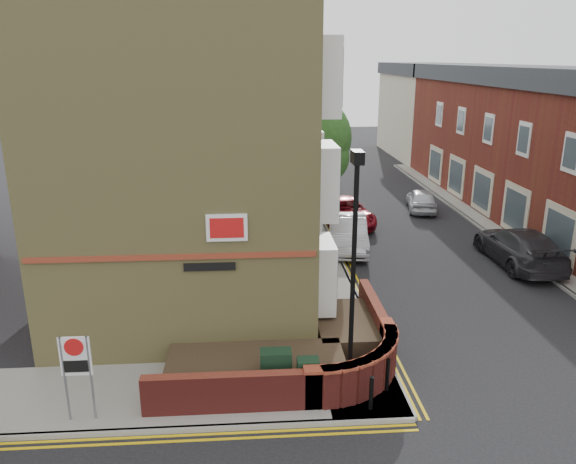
# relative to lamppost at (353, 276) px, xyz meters

# --- Properties ---
(ground) EXTENTS (120.00, 120.00, 0.00)m
(ground) POSITION_rel_lamppost_xyz_m (-1.60, -1.20, -3.34)
(ground) COLOR black
(ground) RESTS_ON ground
(pavement_corner) EXTENTS (13.00, 3.00, 0.12)m
(pavement_corner) POSITION_rel_lamppost_xyz_m (-5.10, 0.30, -3.28)
(pavement_corner) COLOR gray
(pavement_corner) RESTS_ON ground
(pavement_main) EXTENTS (2.00, 32.00, 0.12)m
(pavement_main) POSITION_rel_lamppost_xyz_m (0.40, 14.80, -3.28)
(pavement_main) COLOR gray
(pavement_main) RESTS_ON ground
(pavement_far) EXTENTS (4.00, 40.00, 0.12)m
(pavement_far) POSITION_rel_lamppost_xyz_m (11.40, 11.80, -3.28)
(pavement_far) COLOR gray
(pavement_far) RESTS_ON ground
(kerb_side) EXTENTS (13.00, 0.15, 0.12)m
(kerb_side) POSITION_rel_lamppost_xyz_m (-5.10, -1.20, -3.28)
(kerb_side) COLOR gray
(kerb_side) RESTS_ON ground
(kerb_main_near) EXTENTS (0.15, 32.00, 0.12)m
(kerb_main_near) POSITION_rel_lamppost_xyz_m (1.40, 14.80, -3.28)
(kerb_main_near) COLOR gray
(kerb_main_near) RESTS_ON ground
(kerb_main_far) EXTENTS (0.15, 40.00, 0.12)m
(kerb_main_far) POSITION_rel_lamppost_xyz_m (9.40, 11.80, -3.28)
(kerb_main_far) COLOR gray
(kerb_main_far) RESTS_ON ground
(yellow_lines_side) EXTENTS (13.00, 0.28, 0.01)m
(yellow_lines_side) POSITION_rel_lamppost_xyz_m (-5.10, -1.45, -3.34)
(yellow_lines_side) COLOR gold
(yellow_lines_side) RESTS_ON ground
(yellow_lines_main) EXTENTS (0.28, 32.00, 0.01)m
(yellow_lines_main) POSITION_rel_lamppost_xyz_m (1.65, 14.80, -3.34)
(yellow_lines_main) COLOR gold
(yellow_lines_main) RESTS_ON ground
(corner_building) EXTENTS (8.95, 10.40, 13.60)m
(corner_building) POSITION_rel_lamppost_xyz_m (-4.44, 6.80, 2.88)
(corner_building) COLOR #9E9154
(corner_building) RESTS_ON ground
(garden_wall) EXTENTS (6.80, 6.00, 1.20)m
(garden_wall) POSITION_rel_lamppost_xyz_m (-1.60, 1.30, -3.34)
(garden_wall) COLOR maroon
(garden_wall) RESTS_ON ground
(lamppost) EXTENTS (0.25, 0.50, 6.30)m
(lamppost) POSITION_rel_lamppost_xyz_m (0.00, 0.00, 0.00)
(lamppost) COLOR black
(lamppost) RESTS_ON pavement_corner
(utility_cabinet_large) EXTENTS (0.80, 0.45, 1.20)m
(utility_cabinet_large) POSITION_rel_lamppost_xyz_m (-1.90, 0.10, -2.62)
(utility_cabinet_large) COLOR black
(utility_cabinet_large) RESTS_ON pavement_corner
(utility_cabinet_small) EXTENTS (0.55, 0.40, 1.10)m
(utility_cabinet_small) POSITION_rel_lamppost_xyz_m (-1.10, -0.20, -2.67)
(utility_cabinet_small) COLOR black
(utility_cabinet_small) RESTS_ON pavement_corner
(bollard_near) EXTENTS (0.11, 0.11, 0.90)m
(bollard_near) POSITION_rel_lamppost_xyz_m (0.40, -0.80, -2.77)
(bollard_near) COLOR black
(bollard_near) RESTS_ON pavement_corner
(bollard_far) EXTENTS (0.11, 0.11, 0.90)m
(bollard_far) POSITION_rel_lamppost_xyz_m (1.00, -0.00, -2.77)
(bollard_far) COLOR black
(bollard_far) RESTS_ON pavement_corner
(zone_sign) EXTENTS (0.72, 0.07, 2.20)m
(zone_sign) POSITION_rel_lamppost_xyz_m (-6.60, -0.70, -1.70)
(zone_sign) COLOR slate
(zone_sign) RESTS_ON pavement_corner
(far_terrace) EXTENTS (5.40, 30.40, 8.00)m
(far_terrace) POSITION_rel_lamppost_xyz_m (12.90, 15.80, 0.70)
(far_terrace) COLOR maroon
(far_terrace) RESTS_ON ground
(far_terrace_cream) EXTENTS (5.40, 12.40, 8.00)m
(far_terrace_cream) POSITION_rel_lamppost_xyz_m (12.90, 36.80, 0.71)
(far_terrace_cream) COLOR beige
(far_terrace_cream) RESTS_ON ground
(tree_near) EXTENTS (3.64, 3.65, 6.70)m
(tree_near) POSITION_rel_lamppost_xyz_m (0.40, 12.85, 1.36)
(tree_near) COLOR #382B1E
(tree_near) RESTS_ON pavement_main
(tree_mid) EXTENTS (4.03, 4.03, 7.42)m
(tree_mid) POSITION_rel_lamppost_xyz_m (0.40, 20.85, 1.85)
(tree_mid) COLOR #382B1E
(tree_mid) RESTS_ON pavement_main
(tree_far) EXTENTS (3.81, 3.81, 7.00)m
(tree_far) POSITION_rel_lamppost_xyz_m (0.40, 28.85, 1.57)
(tree_far) COLOR #382B1E
(tree_far) RESTS_ON pavement_main
(traffic_light_assembly) EXTENTS (0.20, 0.16, 4.20)m
(traffic_light_assembly) POSITION_rel_lamppost_xyz_m (0.80, 23.80, -0.56)
(traffic_light_assembly) COLOR black
(traffic_light_assembly) RESTS_ON pavement_main
(silver_car_near) EXTENTS (2.16, 4.79, 1.52)m
(silver_car_near) POSITION_rel_lamppost_xyz_m (2.00, 11.60, -2.58)
(silver_car_near) COLOR #AAAAB2
(silver_car_near) RESTS_ON ground
(red_car_main) EXTENTS (2.83, 5.19, 1.38)m
(red_car_main) POSITION_rel_lamppost_xyz_m (2.55, 15.61, -2.65)
(red_car_main) COLOR maroon
(red_car_main) RESTS_ON ground
(grey_car_far) EXTENTS (2.23, 5.45, 1.58)m
(grey_car_far) POSITION_rel_lamppost_xyz_m (8.90, 9.13, -2.55)
(grey_car_far) COLOR #29282C
(grey_car_far) RESTS_ON ground
(silver_car_far) EXTENTS (2.23, 4.01, 1.29)m
(silver_car_far) POSITION_rel_lamppost_xyz_m (7.40, 18.06, -2.70)
(silver_car_far) COLOR #B7BBC0
(silver_car_far) RESTS_ON ground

